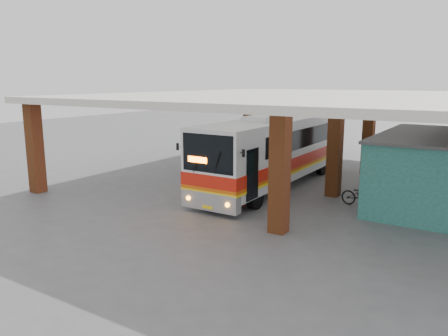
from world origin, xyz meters
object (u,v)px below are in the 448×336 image
motorcycle (363,196)px  red_chair (400,175)px  pedestrian (247,188)px  coach_bus (276,150)px

motorcycle → red_chair: (0.39, 6.09, -0.15)m
motorcycle → red_chair: bearing=4.1°
motorcycle → pedestrian: (-4.28, -2.59, 0.33)m
pedestrian → red_chair: bearing=-124.6°
coach_bus → pedestrian: size_ratio=7.64×
coach_bus → motorcycle: bearing=-18.9°
coach_bus → pedestrian: bearing=-81.3°
red_chair → coach_bus: bearing=-125.4°
motorcycle → pedestrian: 5.01m
pedestrian → coach_bus: bearing=-87.6°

